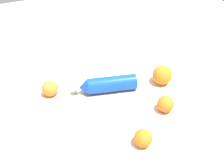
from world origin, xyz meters
The scene contains 7 objects.
ground_plane centered at (0.00, 0.00, 0.00)m, with size 2.40×2.40×0.00m, color beige.
water_bottle centered at (0.01, 0.02, 0.03)m, with size 0.12×0.27×0.07m.
orange_0 centered at (0.31, 0.02, 0.03)m, with size 0.06×0.06×0.06m, color orange.
orange_1 centered at (-0.07, -0.20, 0.03)m, with size 0.06×0.06×0.06m, color orange.
orange_2 centered at (0.20, 0.18, 0.03)m, with size 0.06×0.06×0.06m, color orange.
orange_3 centered at (0.05, 0.26, 0.04)m, with size 0.08×0.08×0.08m, color orange.
folded_napkin centered at (-0.34, 0.29, 0.00)m, with size 0.16×0.18×0.01m, color white.
Camera 1 is at (0.80, -0.31, 0.70)m, focal length 42.60 mm.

